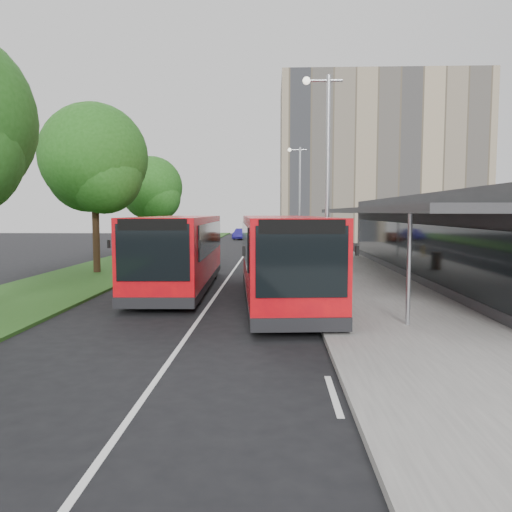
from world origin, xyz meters
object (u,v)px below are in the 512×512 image
at_px(lamp_post_near, 325,171).
at_px(bus_second, 180,252).
at_px(tree_mid, 94,164).
at_px(bus_main, 282,259).
at_px(litter_bin, 343,261).
at_px(car_far, 241,234).
at_px(car_near, 268,236).
at_px(bollard, 306,251).
at_px(lamp_post_far, 299,193).
at_px(tree_far, 152,191).

bearing_deg(lamp_post_near, bus_second, 161.90).
height_order(tree_mid, bus_main, tree_mid).
distance_m(litter_bin, car_far, 33.22).
bearing_deg(car_near, bollard, -69.58).
height_order(litter_bin, car_far, car_far).
height_order(litter_bin, bollard, litter_bin).
bearing_deg(litter_bin, tree_mid, -174.26).
distance_m(lamp_post_near, bollard, 16.44).
bearing_deg(tree_mid, bollard, 37.72).
relative_size(bus_main, car_far, 2.79).
distance_m(tree_mid, car_far, 34.43).
relative_size(tree_mid, lamp_post_near, 1.10).
bearing_deg(bollard, lamp_post_far, 94.41).
bearing_deg(car_near, car_far, 144.40).
distance_m(tree_far, bollard, 12.60).
xyz_separation_m(lamp_post_near, car_near, (-2.57, 37.09, -4.17)).
distance_m(tree_far, lamp_post_near, 22.06).
xyz_separation_m(tree_mid, car_near, (8.56, 30.04, -5.12)).
xyz_separation_m(bus_second, car_far, (-0.01, 38.81, -0.91)).
bearing_deg(bus_second, bollard, 64.66).
bearing_deg(bus_second, car_near, 82.92).
height_order(lamp_post_far, car_near, lamp_post_far).
relative_size(lamp_post_far, bus_second, 0.74).
distance_m(lamp_post_far, bollard, 5.83).
bearing_deg(tree_mid, lamp_post_near, -32.36).
bearing_deg(litter_bin, tree_far, 140.51).
xyz_separation_m(bus_main, bollard, (1.92, 16.85, -0.99)).
bearing_deg(litter_bin, lamp_post_far, 99.03).
xyz_separation_m(tree_mid, lamp_post_near, (11.13, -7.05, -0.95)).
relative_size(tree_far, lamp_post_far, 0.93).
distance_m(lamp_post_near, lamp_post_far, 20.00).
height_order(bus_second, car_far, bus_second).
bearing_deg(lamp_post_near, car_near, 93.96).
distance_m(tree_far, car_near, 20.42).
distance_m(bus_second, car_far, 38.82).
xyz_separation_m(lamp_post_far, car_near, (-2.57, 17.09, -4.17)).
relative_size(lamp_post_near, car_far, 2.03).
bearing_deg(tree_mid, lamp_post_far, 49.32).
bearing_deg(lamp_post_far, bollard, -85.59).
relative_size(litter_bin, bollard, 1.09).
xyz_separation_m(tree_mid, car_far, (5.35, 33.64, -5.02)).
xyz_separation_m(tree_far, litter_bin, (12.98, -10.70, -4.18)).
relative_size(lamp_post_far, bus_main, 0.73).
height_order(tree_far, litter_bin, tree_far).
bearing_deg(bus_second, tree_mid, 134.17).
bearing_deg(lamp_post_far, litter_bin, -80.97).
xyz_separation_m(tree_far, bus_main, (9.53, -20.00, -3.22)).
bearing_deg(lamp_post_far, tree_mid, -130.68).
bearing_deg(car_far, bollard, -66.59).
height_order(lamp_post_far, bus_second, lamp_post_far).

